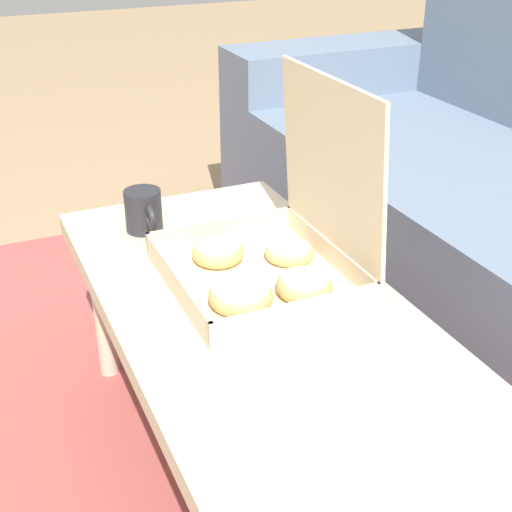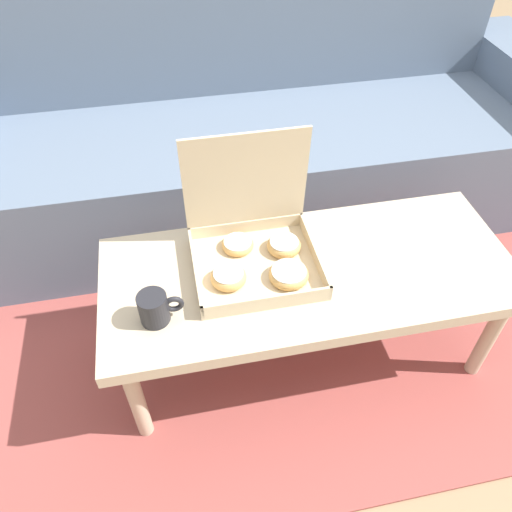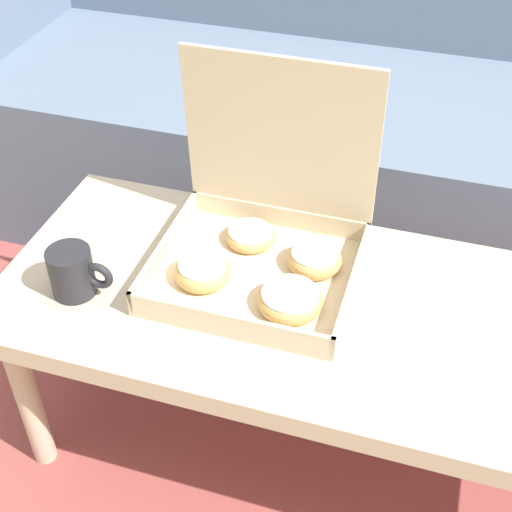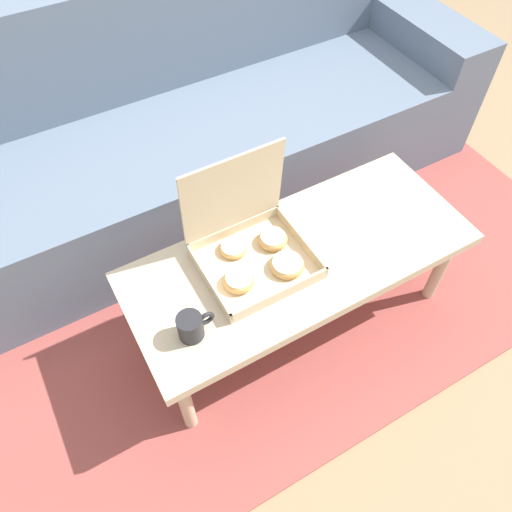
% 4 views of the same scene
% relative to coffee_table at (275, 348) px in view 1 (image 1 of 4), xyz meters
% --- Properties ---
extents(ground_plane, '(12.00, 12.00, 0.00)m').
position_rel_coffee_table_xyz_m(ground_plane, '(0.00, 0.05, -0.36)').
color(ground_plane, '#937756').
extents(area_rug, '(2.66, 1.74, 0.01)m').
position_rel_coffee_table_xyz_m(area_rug, '(0.00, 0.35, -0.36)').
color(area_rug, '#994742').
rests_on(area_rug, ground_plane).
extents(coffee_table, '(1.18, 0.49, 0.41)m').
position_rel_coffee_table_xyz_m(coffee_table, '(0.00, 0.00, 0.00)').
color(coffee_table, '#C6B293').
rests_on(coffee_table, ground_plane).
extents(pastry_box, '(0.35, 0.31, 0.36)m').
position_rel_coffee_table_xyz_m(pastry_box, '(-0.14, 0.06, 0.10)').
color(pastry_box, beige).
rests_on(pastry_box, coffee_table).
extents(coffee_mug, '(0.12, 0.08, 0.09)m').
position_rel_coffee_table_xyz_m(coffee_mug, '(-0.43, -0.09, 0.09)').
color(coffee_mug, '#232328').
rests_on(coffee_mug, coffee_table).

